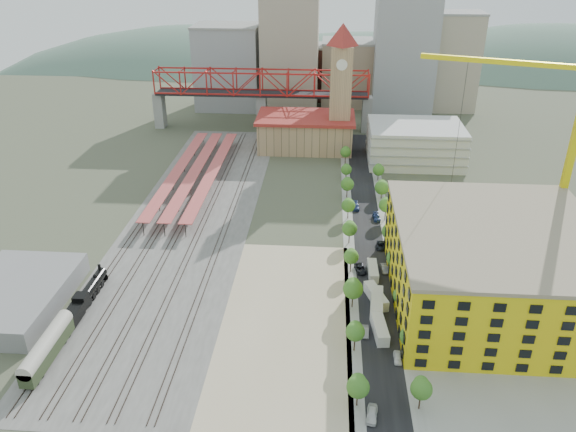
# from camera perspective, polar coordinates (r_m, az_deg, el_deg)

# --- Properties ---
(ground) EXTENTS (400.00, 400.00, 0.00)m
(ground) POSITION_cam_1_polar(r_m,az_deg,el_deg) (150.83, 2.25, -3.53)
(ground) COLOR #474C38
(ground) RESTS_ON ground
(ballast_strip) EXTENTS (36.00, 165.00, 0.06)m
(ballast_strip) POSITION_cam_1_polar(r_m,az_deg,el_deg) (170.84, -9.67, -0.10)
(ballast_strip) COLOR #605E59
(ballast_strip) RESTS_ON ground
(dirt_lot) EXTENTS (28.00, 67.00, 0.06)m
(dirt_lot) POSITION_cam_1_polar(r_m,az_deg,el_deg) (124.72, -0.19, -10.68)
(dirt_lot) COLOR tan
(dirt_lot) RESTS_ON ground
(street_asphalt) EXTENTS (12.00, 170.00, 0.06)m
(street_asphalt) POSITION_cam_1_polar(r_m,az_deg,el_deg) (164.39, 8.03, -1.08)
(street_asphalt) COLOR black
(street_asphalt) RESTS_ON ground
(sidewalk_west) EXTENTS (3.00, 170.00, 0.04)m
(sidewalk_west) POSITION_cam_1_polar(r_m,az_deg,el_deg) (164.08, 6.12, -1.03)
(sidewalk_west) COLOR gray
(sidewalk_west) RESTS_ON ground
(sidewalk_east) EXTENTS (3.00, 170.00, 0.04)m
(sidewalk_east) POSITION_cam_1_polar(r_m,az_deg,el_deg) (164.90, 9.94, -1.15)
(sidewalk_east) COLOR gray
(sidewalk_east) RESTS_ON ground
(construction_pad) EXTENTS (50.00, 90.00, 0.06)m
(construction_pad) POSITION_cam_1_polar(r_m,az_deg,el_deg) (140.04, 20.83, -8.05)
(construction_pad) COLOR gray
(construction_pad) RESTS_ON ground
(rail_tracks) EXTENTS (26.56, 160.00, 0.18)m
(rail_tracks) POSITION_cam_1_polar(r_m,az_deg,el_deg) (171.21, -10.26, -0.04)
(rail_tracks) COLOR #382B23
(rail_tracks) RESTS_ON ground
(platform_canopies) EXTENTS (16.00, 80.00, 4.12)m
(platform_canopies) POSITION_cam_1_polar(r_m,az_deg,el_deg) (194.75, -9.39, 4.61)
(platform_canopies) COLOR #C5504B
(platform_canopies) RESTS_ON ground
(station_hall) EXTENTS (38.00, 24.00, 13.10)m
(station_hall) POSITION_cam_1_polar(r_m,az_deg,el_deg) (223.60, 1.80, 8.57)
(station_hall) COLOR tan
(station_hall) RESTS_ON ground
(clock_tower) EXTENTS (12.00, 12.00, 52.00)m
(clock_tower) POSITION_cam_1_polar(r_m,az_deg,el_deg) (215.75, 5.42, 13.87)
(clock_tower) COLOR tan
(clock_tower) RESTS_ON ground
(parking_garage) EXTENTS (34.00, 26.00, 14.00)m
(parking_garage) POSITION_cam_1_polar(r_m,az_deg,el_deg) (214.38, 12.76, 7.21)
(parking_garage) COLOR silver
(parking_garage) RESTS_ON ground
(truss_bridge) EXTENTS (94.00, 9.60, 25.60)m
(truss_bridge) POSITION_cam_1_polar(r_m,az_deg,el_deg) (243.98, -2.72, 13.05)
(truss_bridge) COLOR gray
(truss_bridge) RESTS_ON ground
(construction_building) EXTENTS (44.60, 50.60, 18.80)m
(construction_building) POSITION_cam_1_polar(r_m,az_deg,el_deg) (134.34, 20.24, -4.75)
(construction_building) COLOR yellow
(construction_building) RESTS_ON ground
(warehouse) EXTENTS (22.00, 32.00, 5.00)m
(warehouse) POSITION_cam_1_polar(r_m,az_deg,el_deg) (142.44, -26.09, -7.34)
(warehouse) COLOR gray
(warehouse) RESTS_ON ground
(street_trees) EXTENTS (15.40, 124.40, 8.00)m
(street_trees) POSITION_cam_1_polar(r_m,az_deg,el_deg) (155.62, 8.22, -2.79)
(street_trees) COLOR #2E6D20
(street_trees) RESTS_ON ground
(skyline) EXTENTS (133.00, 46.00, 60.00)m
(skyline) POSITION_cam_1_polar(r_m,az_deg,el_deg) (277.96, 5.11, 15.47)
(skyline) COLOR #9EA0A3
(skyline) RESTS_ON ground
(distant_hills) EXTENTS (647.00, 264.00, 227.00)m
(distant_hills) POSITION_cam_1_polar(r_m,az_deg,el_deg) (422.25, 9.60, 4.56)
(distant_hills) COLOR #4C6B59
(distant_hills) RESTS_ON ground
(locomotive) EXTENTS (2.81, 21.70, 5.42)m
(locomotive) POSITION_cam_1_polar(r_m,az_deg,el_deg) (137.47, -19.72, -7.54)
(locomotive) COLOR black
(locomotive) RESTS_ON ground
(coach) EXTENTS (3.11, 18.08, 5.68)m
(coach) POSITION_cam_1_polar(r_m,az_deg,el_deg) (122.77, -23.28, -12.19)
(coach) COLOR #29351D
(coach) RESTS_ON ground
(tower_crane) EXTENTS (50.67, 19.29, 56.61)m
(tower_crane) POSITION_cam_1_polar(r_m,az_deg,el_deg) (152.77, 26.07, 8.45)
(tower_crane) COLOR yellow
(tower_crane) RESTS_ON ground
(site_trailer_a) EXTENTS (3.56, 9.84, 2.63)m
(site_trailer_a) POSITION_cam_1_polar(r_m,az_deg,el_deg) (122.33, 9.29, -11.19)
(site_trailer_a) COLOR silver
(site_trailer_a) RESTS_ON ground
(site_trailer_b) EXTENTS (3.51, 10.37, 2.79)m
(site_trailer_b) POSITION_cam_1_polar(r_m,az_deg,el_deg) (129.65, 9.00, -8.69)
(site_trailer_b) COLOR silver
(site_trailer_b) RESTS_ON ground
(site_trailer_c) EXTENTS (5.36, 9.87, 2.62)m
(site_trailer_c) POSITION_cam_1_polar(r_m,az_deg,el_deg) (131.93, 8.91, -8.04)
(site_trailer_c) COLOR silver
(site_trailer_c) RESTS_ON ground
(site_trailer_d) EXTENTS (2.42, 8.66, 2.36)m
(site_trailer_d) POSITION_cam_1_polar(r_m,az_deg,el_deg) (141.31, 8.61, -5.53)
(site_trailer_d) COLOR silver
(site_trailer_d) RESTS_ON ground
(car_0) EXTENTS (2.51, 4.91, 1.60)m
(car_0) POSITION_cam_1_polar(r_m,az_deg,el_deg) (104.70, 8.51, -19.31)
(car_0) COLOR silver
(car_0) RESTS_ON ground
(car_1) EXTENTS (1.51, 4.05, 1.32)m
(car_1) POSITION_cam_1_polar(r_m,az_deg,el_deg) (122.05, 7.85, -11.56)
(car_1) COLOR gray
(car_1) RESTS_ON ground
(car_2) EXTENTS (3.23, 5.54, 1.45)m
(car_2) POSITION_cam_1_polar(r_m,az_deg,el_deg) (142.46, 7.36, -5.37)
(car_2) COLOR black
(car_2) RESTS_ON ground
(car_3) EXTENTS (2.43, 5.50, 1.57)m
(car_3) POSITION_cam_1_polar(r_m,az_deg,el_deg) (174.59, 6.86, 0.98)
(car_3) COLOR navy
(car_3) RESTS_ON ground
(car_4) EXTENTS (1.59, 3.88, 1.32)m
(car_4) POSITION_cam_1_polar(r_m,az_deg,el_deg) (116.63, 11.07, -13.96)
(car_4) COLOR white
(car_4) RESTS_ON ground
(car_5) EXTENTS (2.00, 4.46, 1.42)m
(car_5) POSITION_cam_1_polar(r_m,az_deg,el_deg) (143.58, 9.75, -5.29)
(car_5) COLOR gray
(car_5) RESTS_ON ground
(car_6) EXTENTS (2.56, 4.91, 1.32)m
(car_6) POSITION_cam_1_polar(r_m,az_deg,el_deg) (153.73, 9.40, -2.99)
(car_6) COLOR black
(car_6) RESTS_ON ground
(car_7) EXTENTS (2.44, 5.13, 1.44)m
(car_7) POSITION_cam_1_polar(r_m,az_deg,el_deg) (168.72, 8.98, -0.13)
(car_7) COLOR navy
(car_7) RESTS_ON ground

